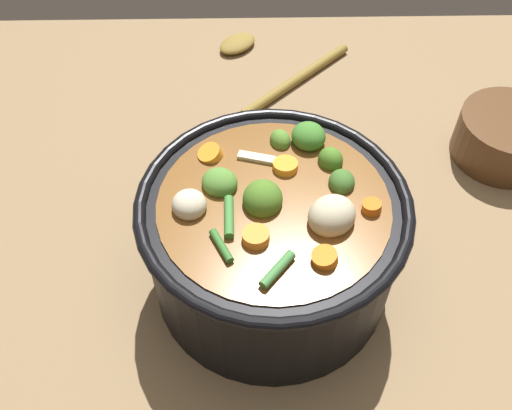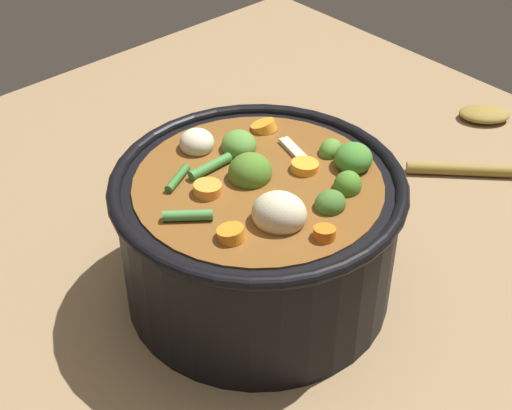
% 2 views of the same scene
% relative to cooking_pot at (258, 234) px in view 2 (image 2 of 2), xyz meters
% --- Properties ---
extents(ground_plane, '(1.10, 1.10, 0.00)m').
position_rel_cooking_pot_xyz_m(ground_plane, '(-0.00, -0.00, -0.08)').
color(ground_plane, '#8C704C').
extents(cooking_pot, '(0.28, 0.28, 0.17)m').
position_rel_cooking_pot_xyz_m(cooking_pot, '(0.00, 0.00, 0.00)').
color(cooking_pot, black).
rests_on(cooking_pot, ground_plane).
extents(wooden_spoon, '(0.23, 0.23, 0.02)m').
position_rel_cooking_pot_xyz_m(wooden_spoon, '(0.01, 0.41, -0.07)').
color(wooden_spoon, olive).
rests_on(wooden_spoon, ground_plane).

